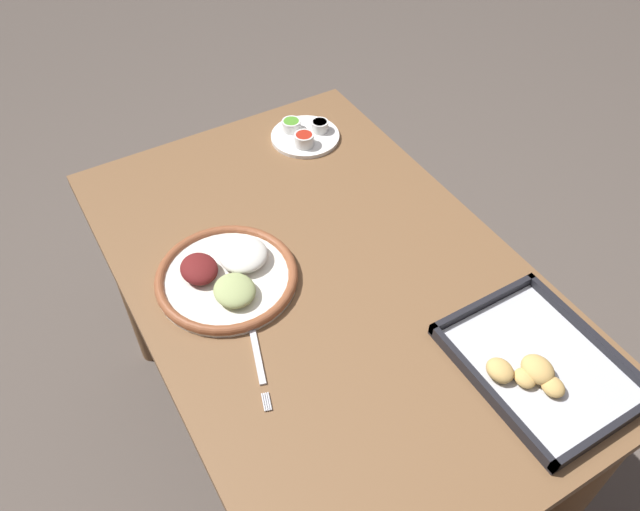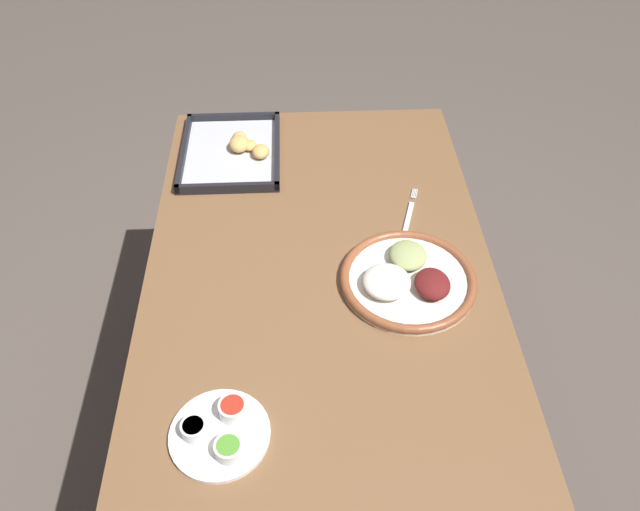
% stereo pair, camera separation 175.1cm
% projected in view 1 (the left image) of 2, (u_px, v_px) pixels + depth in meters
% --- Properties ---
extents(ground_plane, '(8.00, 8.00, 0.00)m').
position_uv_depth(ground_plane, '(324.00, 438.00, 1.80)').
color(ground_plane, '#564C44').
extents(dining_table, '(1.16, 0.75, 0.72)m').
position_uv_depth(dining_table, '(326.00, 308.00, 1.36)').
color(dining_table, brown).
rests_on(dining_table, ground_plane).
extents(dinner_plate, '(0.29, 0.29, 0.05)m').
position_uv_depth(dinner_plate, '(227.00, 275.00, 1.25)').
color(dinner_plate, white).
rests_on(dinner_plate, dining_table).
extents(fork, '(0.22, 0.08, 0.00)m').
position_uv_depth(fork, '(256.00, 351.00, 1.14)').
color(fork, silver).
rests_on(fork, dining_table).
extents(saucer_plate, '(0.17, 0.17, 0.04)m').
position_uv_depth(saucer_plate, '(305.00, 134.00, 1.58)').
color(saucer_plate, white).
rests_on(saucer_plate, dining_table).
extents(baking_tray, '(0.32, 0.25, 0.04)m').
position_uv_depth(baking_tray, '(537.00, 366.00, 1.11)').
color(baking_tray, black).
rests_on(baking_tray, dining_table).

